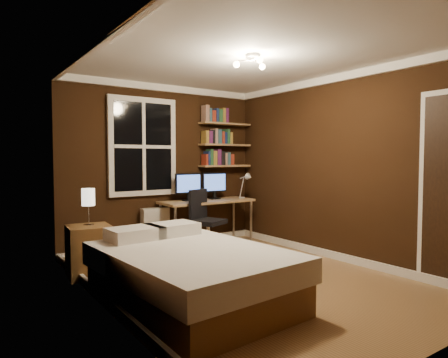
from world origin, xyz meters
TOP-DOWN VIEW (x-y plane):
  - floor at (0.00, 0.00)m, footprint 4.20×4.20m
  - wall_back at (0.00, 2.10)m, footprint 3.20×0.04m
  - wall_left at (-1.60, 0.00)m, footprint 0.04×4.20m
  - wall_right at (1.60, 0.00)m, footprint 0.04×4.20m
  - ceiling at (0.00, 0.00)m, footprint 3.20×4.20m
  - window at (-0.35, 2.06)m, footprint 1.06×0.06m
  - ceiling_fixture at (0.00, -0.10)m, footprint 0.44×0.44m
  - bookshelf_lower at (1.08, 1.98)m, footprint 0.92×0.22m
  - books_row_lower at (1.08, 1.98)m, footprint 0.54×0.16m
  - bookshelf_middle at (1.08, 1.98)m, footprint 0.92×0.22m
  - books_row_middle at (1.08, 1.98)m, footprint 0.54×0.16m
  - bookshelf_upper at (1.08, 1.98)m, footprint 0.92×0.22m
  - books_row_upper at (1.08, 1.98)m, footprint 0.42×0.16m
  - bed at (-0.88, -0.27)m, footprint 1.53×2.02m
  - nightstand at (-1.42, 1.17)m, footprint 0.52×0.52m
  - bedside_lamp at (-1.42, 1.17)m, footprint 0.15×0.15m
  - radiator at (-0.20, 1.99)m, footprint 0.42×0.15m
  - desk at (0.61, 1.80)m, footprint 1.51×0.57m
  - monitor_left at (0.31, 1.87)m, footprint 0.45×0.12m
  - monitor_right at (0.80, 1.87)m, footprint 0.45×0.12m
  - desk_lamp at (1.25, 1.65)m, footprint 0.14×0.32m
  - office_chair at (0.33, 1.39)m, footprint 0.54×0.54m

SIDE VIEW (x-z plane):
  - floor at x=0.00m, z-range 0.00..0.00m
  - bed at x=-0.88m, z-range -0.05..0.61m
  - nightstand at x=-1.42m, z-range 0.00..0.59m
  - radiator at x=-0.20m, z-range 0.00..0.63m
  - office_chair at x=0.33m, z-range -0.12..0.80m
  - desk at x=0.61m, z-range 0.30..1.01m
  - bedside_lamp at x=-1.42m, z-range 0.59..1.03m
  - monitor_left at x=0.31m, z-range 0.72..1.15m
  - monitor_right at x=0.80m, z-range 0.72..1.15m
  - desk_lamp at x=1.25m, z-range 0.72..1.16m
  - wall_back at x=0.00m, z-range 0.00..2.50m
  - wall_left at x=-1.60m, z-range 0.00..2.50m
  - wall_right at x=1.60m, z-range 0.00..2.50m
  - bookshelf_lower at x=1.08m, z-range 1.24..1.26m
  - books_row_lower at x=1.08m, z-range 1.26..1.49m
  - window at x=-0.35m, z-range 0.82..2.28m
  - bookshelf_middle at x=1.08m, z-range 1.59..1.61m
  - books_row_middle at x=1.08m, z-range 1.61..1.84m
  - bookshelf_upper at x=1.08m, z-range 1.94..1.96m
  - books_row_upper at x=1.08m, z-range 1.96..2.20m
  - ceiling_fixture at x=0.00m, z-range 2.31..2.49m
  - ceiling at x=0.00m, z-range 2.49..2.51m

